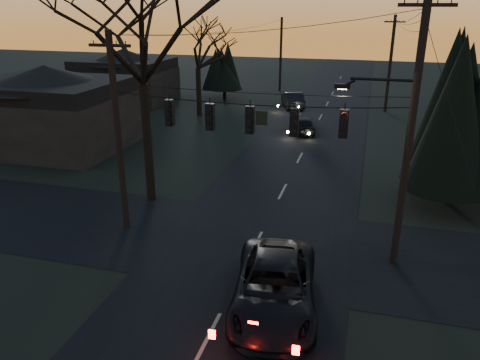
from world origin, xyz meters
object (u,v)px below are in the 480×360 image
(utility_pole_right, at_px, (393,262))
(utility_pole_far_l, at_px, (280,91))
(sedan_oncoming_a, at_px, (302,125))
(utility_pole_left, at_px, (127,227))
(evergreen_right, at_px, (463,116))
(bare_tree_left, at_px, (139,31))
(suv_near, at_px, (275,287))
(sedan_oncoming_b, at_px, (293,100))
(utility_pole_far_r, at_px, (385,111))

(utility_pole_right, bearing_deg, utility_pole_far_l, 107.72)
(utility_pole_far_l, bearing_deg, utility_pole_right, -72.28)
(utility_pole_right, height_order, sedan_oncoming_a, utility_pole_right)
(utility_pole_left, height_order, evergreen_right, evergreen_right)
(sedan_oncoming_a, bearing_deg, bare_tree_left, 51.56)
(utility_pole_right, bearing_deg, suv_near, -133.49)
(sedan_oncoming_b, bearing_deg, utility_pole_left, 64.28)
(utility_pole_far_l, bearing_deg, utility_pole_far_r, -34.82)
(utility_pole_left, relative_size, evergreen_right, 1.10)
(evergreen_right, height_order, suv_near, evergreen_right)
(suv_near, relative_size, sedan_oncoming_b, 1.25)
(sedan_oncoming_a, distance_m, sedan_oncoming_b, 9.31)
(bare_tree_left, bearing_deg, sedan_oncoming_b, 82.39)
(bare_tree_left, distance_m, sedan_oncoming_b, 25.46)
(utility_pole_right, bearing_deg, sedan_oncoming_a, 109.02)
(utility_pole_right, bearing_deg, utility_pole_far_r, 90.00)
(bare_tree_left, height_order, sedan_oncoming_b, bare_tree_left)
(suv_near, bearing_deg, sedan_oncoming_a, 87.74)
(bare_tree_left, bearing_deg, utility_pole_far_l, 89.48)
(sedan_oncoming_a, bearing_deg, utility_pole_left, 55.70)
(utility_pole_far_l, height_order, suv_near, utility_pole_far_l)
(utility_pole_left, xyz_separation_m, sedan_oncoming_b, (2.92, 27.31, 0.75))
(evergreen_right, distance_m, suv_near, 13.25)
(evergreen_right, bearing_deg, utility_pole_far_r, 97.53)
(utility_pole_far_l, bearing_deg, utility_pole_left, -90.00)
(suv_near, distance_m, sedan_oncoming_b, 31.75)
(sedan_oncoming_a, bearing_deg, utility_pole_far_r, -141.36)
(utility_pole_far_r, height_order, sedan_oncoming_a, utility_pole_far_r)
(utility_pole_right, bearing_deg, sedan_oncoming_b, 107.44)
(utility_pole_right, bearing_deg, bare_tree_left, 164.89)
(utility_pole_right, relative_size, sedan_oncoming_a, 2.58)
(utility_pole_far_r, xyz_separation_m, evergreen_right, (2.81, -21.27, 4.47))
(utility_pole_right, height_order, suv_near, utility_pole_right)
(utility_pole_right, xyz_separation_m, utility_pole_far_l, (-11.50, 36.00, 0.00))
(suv_near, bearing_deg, utility_pole_left, 143.33)
(suv_near, bearing_deg, utility_pole_far_r, 74.67)
(utility_pole_far_r, xyz_separation_m, utility_pole_far_l, (-11.50, 8.00, 0.00))
(utility_pole_left, xyz_separation_m, bare_tree_left, (-0.30, 3.19, 8.25))
(utility_pole_right, distance_m, sedan_oncoming_a, 19.34)
(utility_pole_right, height_order, bare_tree_left, bare_tree_left)
(utility_pole_far_r, bearing_deg, evergreen_right, -82.47)
(utility_pole_left, bearing_deg, utility_pole_far_l, 90.00)
(utility_pole_right, distance_m, sedan_oncoming_b, 28.63)
(suv_near, bearing_deg, bare_tree_left, 128.98)
(utility_pole_right, xyz_separation_m, suv_near, (-3.88, -4.09, 0.80))
(utility_pole_right, distance_m, suv_near, 5.70)
(utility_pole_right, distance_m, utility_pole_left, 11.50)
(utility_pole_left, height_order, utility_pole_far_r, same)
(bare_tree_left, xyz_separation_m, suv_near, (7.92, -7.28, -7.45))
(sedan_oncoming_b, bearing_deg, utility_pole_far_l, -91.02)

